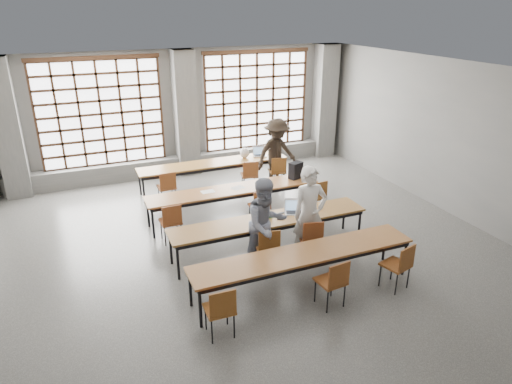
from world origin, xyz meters
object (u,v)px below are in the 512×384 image
chair_near_mid (334,279)px  chair_mid_centre (260,204)px  chair_mid_left (171,219)px  green_box (266,215)px  chair_back_left (167,185)px  backpack (296,170)px  desk_row_d (304,256)px  student_back (277,153)px  chair_back_mid (250,173)px  chair_mid_right (317,194)px  chair_front_left (268,245)px  plastic_bag (245,153)px  desk_row_b (234,191)px  laptop_front (294,209)px  red_pouch (219,306)px  chair_back_right (278,169)px  chair_near_left (221,307)px  phone (280,219)px  chair_front_right (311,236)px  chair_near_right (400,262)px  mouse (313,210)px  desk_row_c (270,222)px  desk_row_a (214,165)px  laptop_back (260,153)px  student_male (310,214)px

chair_near_mid → chair_mid_centre: bearing=88.6°
chair_mid_left → green_box: 1.97m
chair_back_left → backpack: (2.86, -1.25, 0.39)m
desk_row_d → student_back: student_back is taller
chair_back_mid → chair_mid_right: size_ratio=1.00×
chair_mid_left → chair_near_mid: size_ratio=1.00×
chair_front_left → plastic_bag: plastic_bag is taller
desk_row_b → desk_row_d: bearing=-88.0°
student_back → laptop_front: bearing=-120.2°
chair_near_mid → red_pouch: 1.91m
chair_back_right → chair_mid_right: bearing=-87.5°
chair_mid_right → chair_near_left: (-3.40, -3.18, 0.00)m
chair_mid_left → phone: chair_mid_left is taller
chair_back_left → chair_mid_right: 3.62m
chair_near_mid → plastic_bag: size_ratio=3.08×
desk_row_d → green_box: size_ratio=16.00×
chair_front_right → chair_near_right: 1.71m
chair_mid_right → mouse: 1.38m
chair_mid_centre → desk_row_b: bearing=122.1°
chair_near_mid → phone: chair_near_mid is taller
desk_row_c → mouse: bearing=-1.2°
desk_row_b → phone: size_ratio=30.77×
chair_front_left → desk_row_c: bearing=63.3°
desk_row_b → chair_near_mid: (0.32, -3.81, -0.13)m
desk_row_b → desk_row_c: size_ratio=1.00×
chair_front_left → chair_back_right: bearing=62.4°
chair_mid_left → mouse: (2.66, -1.14, 0.21)m
desk_row_d → chair_near_mid: (0.21, -0.63, -0.13)m
chair_front_left → green_box: size_ratio=3.52×
desk_row_c → chair_near_left: (-1.70, -2.05, -0.13)m
chair_mid_right → mouse: bearing=-123.2°
phone → desk_row_c: bearing=150.9°
chair_back_right → chair_mid_left: (-3.32, -1.93, 0.00)m
chair_back_mid → desk_row_b: bearing=-125.3°
desk_row_c → plastic_bag: plastic_bag is taller
chair_near_left → chair_near_mid: size_ratio=1.00×
mouse → chair_back_right: bearing=77.8°
phone → desk_row_a: bearing=92.3°
chair_back_mid → laptop_back: laptop_back is taller
laptop_front → plastic_bag: bearing=84.4°
desk_row_d → chair_front_left: (-0.31, 0.80, -0.13)m
desk_row_b → student_back: student_back is taller
chair_near_right → green_box: (-1.57, 2.13, 0.24)m
student_male → red_pouch: size_ratio=9.40×
green_box → desk_row_d: bearing=-88.2°
desk_row_d → laptop_front: (0.57, 1.53, 0.13)m
laptop_front → mouse: (0.38, -0.13, -0.04)m
chair_near_mid → laptop_front: 2.21m
desk_row_c → chair_mid_left: chair_mid_left is taller
chair_front_right → student_back: size_ratio=0.47×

